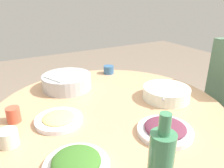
{
  "coord_description": "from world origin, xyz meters",
  "views": [
    {
      "loc": [
        -0.89,
        0.49,
        1.29
      ],
      "look_at": [
        0.07,
        -0.05,
        0.84
      ],
      "focal_mm": 35.27,
      "sensor_mm": 36.0,
      "label": 1
    }
  ],
  "objects_px": {
    "round_dining_table": "(110,124)",
    "dish_greens": "(76,163)",
    "rice_bowl": "(67,81)",
    "dish_eggplant": "(165,129)",
    "soup_bowl": "(166,93)",
    "stool_for_diner_left": "(222,155)",
    "green_bottle": "(161,158)",
    "tea_cup_far": "(109,70)",
    "tea_cup_near": "(8,138)",
    "dish_noodles": "(59,119)",
    "tea_cup_side": "(13,115)"
  },
  "relations": [
    {
      "from": "stool_for_diner_left",
      "to": "dish_greens",
      "type": "bearing_deg",
      "value": 97.4
    },
    {
      "from": "soup_bowl",
      "to": "tea_cup_far",
      "type": "height_order",
      "value": "soup_bowl"
    },
    {
      "from": "dish_eggplant",
      "to": "rice_bowl",
      "type": "bearing_deg",
      "value": 16.96
    },
    {
      "from": "soup_bowl",
      "to": "tea_cup_side",
      "type": "distance_m",
      "value": 0.79
    },
    {
      "from": "round_dining_table",
      "to": "soup_bowl",
      "type": "distance_m",
      "value": 0.36
    },
    {
      "from": "rice_bowl",
      "to": "green_bottle",
      "type": "relative_size",
      "value": 1.19
    },
    {
      "from": "round_dining_table",
      "to": "tea_cup_near",
      "type": "distance_m",
      "value": 0.52
    },
    {
      "from": "green_bottle",
      "to": "dish_greens",
      "type": "bearing_deg",
      "value": 46.83
    },
    {
      "from": "rice_bowl",
      "to": "soup_bowl",
      "type": "distance_m",
      "value": 0.6
    },
    {
      "from": "soup_bowl",
      "to": "dish_noodles",
      "type": "relative_size",
      "value": 1.19
    },
    {
      "from": "stool_for_diner_left",
      "to": "green_bottle",
      "type": "bearing_deg",
      "value": 109.74
    },
    {
      "from": "dish_eggplant",
      "to": "dish_greens",
      "type": "bearing_deg",
      "value": 91.17
    },
    {
      "from": "dish_greens",
      "to": "green_bottle",
      "type": "bearing_deg",
      "value": -133.17
    },
    {
      "from": "tea_cup_far",
      "to": "stool_for_diner_left",
      "type": "xyz_separation_m",
      "value": [
        -0.64,
        -0.57,
        -0.55
      ]
    },
    {
      "from": "rice_bowl",
      "to": "green_bottle",
      "type": "xyz_separation_m",
      "value": [
        -0.85,
        -0.0,
        0.06
      ]
    },
    {
      "from": "round_dining_table",
      "to": "dish_noodles",
      "type": "bearing_deg",
      "value": 93.9
    },
    {
      "from": "round_dining_table",
      "to": "dish_greens",
      "type": "relative_size",
      "value": 5.26
    },
    {
      "from": "soup_bowl",
      "to": "green_bottle",
      "type": "relative_size",
      "value": 1.03
    },
    {
      "from": "dish_noodles",
      "to": "tea_cup_far",
      "type": "distance_m",
      "value": 0.7
    },
    {
      "from": "dish_noodles",
      "to": "soup_bowl",
      "type": "bearing_deg",
      "value": -95.13
    },
    {
      "from": "rice_bowl",
      "to": "dish_noodles",
      "type": "height_order",
      "value": "rice_bowl"
    },
    {
      "from": "rice_bowl",
      "to": "stool_for_diner_left",
      "type": "bearing_deg",
      "value": -119.57
    },
    {
      "from": "tea_cup_near",
      "to": "tea_cup_side",
      "type": "relative_size",
      "value": 1.07
    },
    {
      "from": "rice_bowl",
      "to": "green_bottle",
      "type": "distance_m",
      "value": 0.85
    },
    {
      "from": "rice_bowl",
      "to": "tea_cup_near",
      "type": "height_order",
      "value": "rice_bowl"
    },
    {
      "from": "dish_eggplant",
      "to": "tea_cup_far",
      "type": "height_order",
      "value": "tea_cup_far"
    },
    {
      "from": "dish_noodles",
      "to": "stool_for_diner_left",
      "type": "xyz_separation_m",
      "value": [
        -0.17,
        -1.08,
        -0.54
      ]
    },
    {
      "from": "tea_cup_side",
      "to": "stool_for_diner_left",
      "type": "relative_size",
      "value": 0.16
    },
    {
      "from": "dish_noodles",
      "to": "tea_cup_near",
      "type": "distance_m",
      "value": 0.23
    },
    {
      "from": "tea_cup_near",
      "to": "tea_cup_side",
      "type": "bearing_deg",
      "value": -12.84
    },
    {
      "from": "soup_bowl",
      "to": "green_bottle",
      "type": "height_order",
      "value": "green_bottle"
    },
    {
      "from": "dish_noodles",
      "to": "green_bottle",
      "type": "height_order",
      "value": "green_bottle"
    },
    {
      "from": "rice_bowl",
      "to": "dish_eggplant",
      "type": "relative_size",
      "value": 1.28
    },
    {
      "from": "round_dining_table",
      "to": "stool_for_diner_left",
      "type": "height_order",
      "value": "round_dining_table"
    },
    {
      "from": "soup_bowl",
      "to": "tea_cup_far",
      "type": "xyz_separation_m",
      "value": [
        0.52,
        0.08,
        -0.0
      ]
    },
    {
      "from": "soup_bowl",
      "to": "stool_for_diner_left",
      "type": "xyz_separation_m",
      "value": [
        -0.11,
        -0.49,
        -0.55
      ]
    },
    {
      "from": "green_bottle",
      "to": "dish_noodles",
      "type": "bearing_deg",
      "value": 18.23
    },
    {
      "from": "dish_noodles",
      "to": "tea_cup_near",
      "type": "xyz_separation_m",
      "value": [
        -0.07,
        0.22,
        0.02
      ]
    },
    {
      "from": "tea_cup_side",
      "to": "stool_for_diner_left",
      "type": "xyz_separation_m",
      "value": [
        -0.27,
        -1.26,
        -0.56
      ]
    },
    {
      "from": "rice_bowl",
      "to": "dish_noodles",
      "type": "xyz_separation_m",
      "value": [
        -0.36,
        0.16,
        -0.03
      ]
    },
    {
      "from": "rice_bowl",
      "to": "dish_noodles",
      "type": "relative_size",
      "value": 1.37
    },
    {
      "from": "rice_bowl",
      "to": "tea_cup_far",
      "type": "height_order",
      "value": "rice_bowl"
    },
    {
      "from": "dish_eggplant",
      "to": "tea_cup_near",
      "type": "distance_m",
      "value": 0.62
    },
    {
      "from": "tea_cup_far",
      "to": "rice_bowl",
      "type": "bearing_deg",
      "value": 107.75
    },
    {
      "from": "tea_cup_near",
      "to": "tea_cup_far",
      "type": "bearing_deg",
      "value": -53.7
    },
    {
      "from": "dish_noodles",
      "to": "tea_cup_side",
      "type": "height_order",
      "value": "tea_cup_side"
    },
    {
      "from": "dish_greens",
      "to": "tea_cup_far",
      "type": "bearing_deg",
      "value": -34.99
    },
    {
      "from": "tea_cup_far",
      "to": "tea_cup_near",
      "type": "bearing_deg",
      "value": 126.3
    },
    {
      "from": "dish_greens",
      "to": "green_bottle",
      "type": "distance_m",
      "value": 0.28
    },
    {
      "from": "rice_bowl",
      "to": "tea_cup_side",
      "type": "relative_size",
      "value": 4.2
    }
  ]
}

